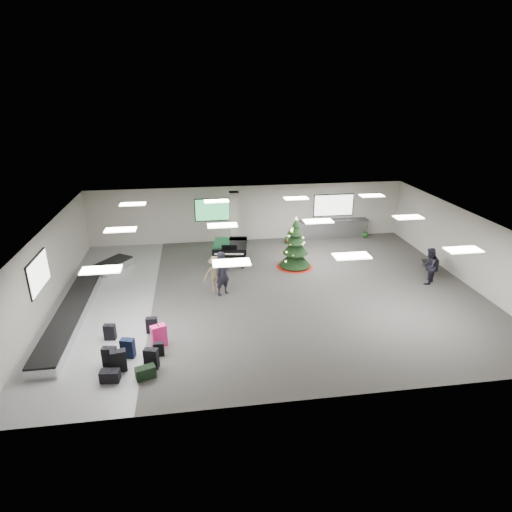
{
  "coord_description": "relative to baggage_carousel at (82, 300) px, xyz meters",
  "views": [
    {
      "loc": [
        -3.04,
        -16.56,
        8.34
      ],
      "look_at": [
        -0.48,
        1.0,
        1.33
      ],
      "focal_mm": 30.0,
      "sensor_mm": 36.0,
      "label": 1
    }
  ],
  "objects": [
    {
      "name": "service_counter",
      "position": [
        12.84,
        6.73,
        0.33
      ],
      "size": [
        4.05,
        0.65,
        1.08
      ],
      "color": "silver",
      "rests_on": "ground"
    },
    {
      "name": "pink_suitcase",
      "position": [
        3.32,
        -3.49,
        0.18
      ],
      "size": [
        0.58,
        0.47,
        0.82
      ],
      "rotation": [
        0.0,
        0.0,
        0.41
      ],
      "color": "#F21F74",
      "rests_on": "ground"
    },
    {
      "name": "traveler_bench",
      "position": [
        15.07,
        -0.06,
        0.64
      ],
      "size": [
        1.04,
        1.04,
        1.7
      ],
      "primitive_type": "imported",
      "rotation": [
        0.0,
        0.0,
        3.93
      ],
      "color": "black",
      "rests_on": "ground"
    },
    {
      "name": "suitcase_7",
      "position": [
        3.35,
        -4.08,
        0.03
      ],
      "size": [
        0.34,
        0.18,
        0.51
      ],
      "rotation": [
        0.0,
        0.0,
        -0.01
      ],
      "color": "black",
      "rests_on": "ground"
    },
    {
      "name": "baggage_carousel",
      "position": [
        0.0,
        0.0,
        0.0
      ],
      "size": [
        2.28,
        9.71,
        0.43
      ],
      "color": "silver",
      "rests_on": "ground"
    },
    {
      "name": "traveler_b",
      "position": [
        5.5,
        0.45,
        0.62
      ],
      "size": [
        1.12,
        0.7,
        1.66
      ],
      "primitive_type": "imported",
      "rotation": [
        0.0,
        0.0,
        0.08
      ],
      "color": "#857052",
      "rests_on": "ground"
    },
    {
      "name": "traveler_a",
      "position": [
        5.8,
        0.17,
        0.76
      ],
      "size": [
        0.85,
        0.77,
        1.95
      ],
      "primitive_type": "imported",
      "rotation": [
        0.0,
        0.0,
        0.56
      ],
      "color": "black",
      "rests_on": "ground"
    },
    {
      "name": "suitcase_3",
      "position": [
        3.0,
        -2.57,
        0.09
      ],
      "size": [
        0.41,
        0.23,
        0.62
      ],
      "rotation": [
        0.0,
        0.0,
        -0.03
      ],
      "color": "black",
      "rests_on": "ground"
    },
    {
      "name": "ground",
      "position": [
        7.84,
        0.08,
        -0.21
      ],
      "size": [
        18.0,
        18.0,
        0.0
      ],
      "primitive_type": "plane",
      "color": "#3E3C38",
      "rests_on": "ground"
    },
    {
      "name": "black_duffel",
      "position": [
        1.96,
        -5.23,
        -0.02
      ],
      "size": [
        0.6,
        0.37,
        0.4
      ],
      "rotation": [
        0.0,
        0.0,
        -0.09
      ],
      "color": "black",
      "rests_on": "ground"
    },
    {
      "name": "suitcase_5",
      "position": [
        1.84,
        -4.43,
        0.12
      ],
      "size": [
        0.48,
        0.32,
        0.69
      ],
      "rotation": [
        0.0,
        0.0,
        -0.17
      ],
      "color": "black",
      "rests_on": "ground"
    },
    {
      "name": "christmas_tree",
      "position": [
        9.56,
        2.72,
        0.68
      ],
      "size": [
        1.83,
        1.83,
        2.61
      ],
      "color": "maroon",
      "rests_on": "ground"
    },
    {
      "name": "green_duffel",
      "position": [
        3.02,
        -5.23,
        -0.01
      ],
      "size": [
        0.66,
        0.47,
        0.42
      ],
      "rotation": [
        0.0,
        0.0,
        0.33
      ],
      "color": "black",
      "rests_on": "ground"
    },
    {
      "name": "suitcase_0",
      "position": [
        2.16,
        -4.74,
        0.15
      ],
      "size": [
        0.51,
        0.34,
        0.75
      ],
      "rotation": [
        0.0,
        0.0,
        0.19
      ],
      "color": "black",
      "rests_on": "ground"
    },
    {
      "name": "room_envelope",
      "position": [
        7.46,
        0.75,
        2.12
      ],
      "size": [
        18.02,
        14.02,
        3.21
      ],
      "color": "#ADAA9E",
      "rests_on": "ground"
    },
    {
      "name": "navy_suitcase",
      "position": [
        2.35,
        -4.01,
        0.12
      ],
      "size": [
        0.49,
        0.35,
        0.69
      ],
      "rotation": [
        0.0,
        0.0,
        -0.24
      ],
      "color": "black",
      "rests_on": "ground"
    },
    {
      "name": "potted_plant_right",
      "position": [
        14.69,
        6.51,
        0.18
      ],
      "size": [
        0.58,
        0.58,
        0.78
      ],
      "primitive_type": "imported",
      "rotation": [
        0.0,
        0.0,
        2.03
      ],
      "color": "#16471F",
      "rests_on": "ground"
    },
    {
      "name": "grand_piano",
      "position": [
        6.43,
        3.67,
        0.65
      ],
      "size": [
        1.92,
        2.34,
        1.22
      ],
      "rotation": [
        0.0,
        0.0,
        -0.15
      ],
      "color": "black",
      "rests_on": "ground"
    },
    {
      "name": "potted_plant_left",
      "position": [
        9.92,
        6.08,
        0.21
      ],
      "size": [
        0.57,
        0.59,
        0.85
      ],
      "primitive_type": "imported",
      "rotation": [
        0.0,
        0.0,
        1.01
      ],
      "color": "#16471F",
      "rests_on": "ground"
    },
    {
      "name": "bench",
      "position": [
        15.88,
        1.05,
        0.29
      ],
      "size": [
        0.91,
        1.49,
        0.9
      ],
      "rotation": [
        0.0,
        0.0,
        -0.32
      ],
      "color": "black",
      "rests_on": "ground"
    },
    {
      "name": "suitcase_1",
      "position": [
        3.16,
        -4.72,
        0.13
      ],
      "size": [
        0.49,
        0.34,
        0.71
      ],
      "rotation": [
        0.0,
        0.0,
        -0.27
      ],
      "color": "black",
      "rests_on": "ground"
    },
    {
      "name": "suitcase_8",
      "position": [
        1.57,
        -2.82,
        0.08
      ],
      "size": [
        0.42,
        0.28,
        0.6
      ],
      "rotation": [
        0.0,
        0.0,
        -0.13
      ],
      "color": "black",
      "rests_on": "ground"
    }
  ]
}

